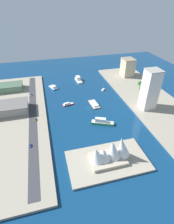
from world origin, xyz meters
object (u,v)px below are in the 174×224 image
at_px(sailboat_small_white, 103,90).
at_px(sedan_silver, 31,95).
at_px(ferry_white_commuter, 78,79).
at_px(hatchback_blue, 30,145).
at_px(traffic_light_waterfront, 37,112).
at_px(carpark_squat_concrete, 9,108).
at_px(barge_flat_brown, 94,104).
at_px(terminal_long_green, 8,87).
at_px(ferry_green_doubledeck, 102,122).
at_px(catamaran_blue, 53,87).
at_px(tugboat_red, 68,104).
at_px(hotel_broad_white, 150,90).
at_px(office_block_beige, 128,67).
at_px(taxi_yellow_cab, 35,119).
at_px(opera_landmark, 110,152).

distance_m(sailboat_small_white, sedan_silver, 108.32).
relative_size(ferry_white_commuter, hatchback_blue, 5.39).
bearing_deg(traffic_light_waterfront, carpark_squat_concrete, -26.43).
height_order(barge_flat_brown, terminal_long_green, terminal_long_green).
xyz_separation_m(ferry_green_doubledeck, traffic_light_waterfront, (71.17, -33.43, 4.10)).
xyz_separation_m(catamaran_blue, sedan_silver, (33.90, 20.75, 1.85)).
relative_size(tugboat_red, traffic_light_waterfront, 2.48).
distance_m(tugboat_red, sedan_silver, 59.35).
xyz_separation_m(terminal_long_green, sedan_silver, (-32.72, 26.90, -3.54)).
bearing_deg(barge_flat_brown, traffic_light_waterfront, 6.27).
xyz_separation_m(hatchback_blue, traffic_light_waterfront, (-8.51, -51.79, 3.43)).
height_order(catamaran_blue, traffic_light_waterfront, traffic_light_waterfront).
bearing_deg(hotel_broad_white, ferry_green_doubledeck, 13.57).
height_order(ferry_green_doubledeck, traffic_light_waterfront, traffic_light_waterfront).
bearing_deg(barge_flat_brown, carpark_squat_concrete, -4.29).
distance_m(barge_flat_brown, sedan_silver, 93.87).
distance_m(ferry_green_doubledeck, barge_flat_brown, 41.82).
bearing_deg(hatchback_blue, ferry_white_commuter, -119.11).
distance_m(tugboat_red, terminal_long_green, 101.80).
distance_m(barge_flat_brown, office_block_beige, 116.56).
xyz_separation_m(tugboat_red, carpark_squat_concrete, (72.60, 1.43, 6.72)).
height_order(carpark_squat_concrete, hatchback_blue, carpark_squat_concrete).
bearing_deg(catamaran_blue, barge_flat_brown, 126.47).
height_order(ferry_green_doubledeck, terminal_long_green, terminal_long_green).
distance_m(taxi_yellow_cab, traffic_light_waterfront, 10.45).
bearing_deg(barge_flat_brown, tugboat_red, -15.23).
bearing_deg(traffic_light_waterfront, taxi_yellow_cab, 74.11).
bearing_deg(taxi_yellow_cab, catamaran_blue, -109.13).
bearing_deg(tugboat_red, ferry_white_commuter, -112.98).
bearing_deg(terminal_long_green, sedan_silver, 140.57).
height_order(carpark_squat_concrete, terminal_long_green, carpark_squat_concrete).
xyz_separation_m(sailboat_small_white, traffic_light_waterfront, (100.43, 47.08, 5.93)).
distance_m(taxi_yellow_cab, opera_landmark, 99.54).
xyz_separation_m(terminal_long_green, hatchback_blue, (-31.91, 131.79, -3.57)).
bearing_deg(opera_landmark, terminal_long_green, -59.09).
relative_size(barge_flat_brown, hotel_broad_white, 0.49).
xyz_separation_m(terminal_long_green, opera_landmark, (-99.87, 166.79, 4.78)).
bearing_deg(office_block_beige, traffic_light_waterfront, 28.72).
bearing_deg(hotel_broad_white, tugboat_red, -19.88).
xyz_separation_m(tugboat_red, hatchback_blue, (48.40, 69.48, 2.09)).
bearing_deg(sailboat_small_white, barge_flat_brown, 56.52).
relative_size(ferry_white_commuter, sailboat_small_white, 2.46).
bearing_deg(opera_landmark, barge_flat_brown, -99.12).
distance_m(carpark_squat_concrete, opera_landmark, 138.31).
relative_size(tugboat_red, sailboat_small_white, 1.55).
bearing_deg(carpark_squat_concrete, tugboat_red, -178.87).
distance_m(carpark_squat_concrete, hatchback_blue, 72.37).
relative_size(taxi_yellow_cab, sedan_silver, 0.90).
distance_m(barge_flat_brown, opera_landmark, 96.81).
height_order(catamaran_blue, carpark_squat_concrete, carpark_squat_concrete).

